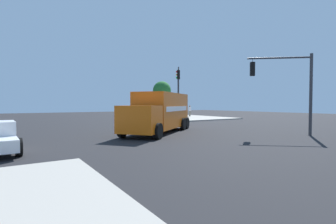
% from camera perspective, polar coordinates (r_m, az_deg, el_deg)
% --- Properties ---
extents(ground_plane, '(100.00, 100.00, 0.00)m').
position_cam_1_polar(ground_plane, '(19.03, -3.80, -4.62)').
color(ground_plane, black).
extents(sidewalk_corner_near, '(11.76, 11.76, 0.14)m').
position_cam_1_polar(sidewalk_corner_near, '(36.93, 3.85, -1.36)').
color(sidewalk_corner_near, '#9E998E').
rests_on(sidewalk_corner_near, ground).
extents(delivery_truck, '(8.08, 7.08, 2.98)m').
position_cam_1_polar(delivery_truck, '(18.63, -1.93, 0.01)').
color(delivery_truck, orange).
rests_on(delivery_truck, ground).
extents(traffic_light_primary, '(3.31, 2.86, 5.54)m').
position_cam_1_polar(traffic_light_primary, '(18.86, 26.16, 6.28)').
color(traffic_light_primary, '#38383D').
rests_on(traffic_light_primary, ground).
extents(traffic_light_secondary, '(2.26, 3.12, 6.05)m').
position_cam_1_polar(traffic_light_secondary, '(28.35, 2.39, 5.79)').
color(traffic_light_secondary, '#38383D').
rests_on(traffic_light_secondary, sidewalk_corner_near).
extents(pedestrian_near_corner, '(0.53, 0.25, 1.77)m').
position_cam_1_polar(pedestrian_near_corner, '(40.35, 5.04, 0.46)').
color(pedestrian_near_corner, gray).
rests_on(pedestrian_near_corner, sidewalk_corner_near).
extents(pedestrian_crossing, '(0.29, 0.52, 1.56)m').
position_cam_1_polar(pedestrian_crossing, '(36.40, -1.87, 0.10)').
color(pedestrian_crossing, '#4C4C51').
rests_on(pedestrian_crossing, sidewalk_corner_near).
extents(picket_fence_run, '(5.32, 0.05, 0.95)m').
position_cam_1_polar(picket_fence_run, '(41.53, -0.84, -0.23)').
color(picket_fence_run, silver).
rests_on(picket_fence_run, sidewalk_corner_near).
extents(shade_tree_near, '(2.92, 2.92, 5.66)m').
position_cam_1_polar(shade_tree_near, '(39.98, -1.41, 4.97)').
color(shade_tree_near, brown).
rests_on(shade_tree_near, sidewalk_corner_near).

